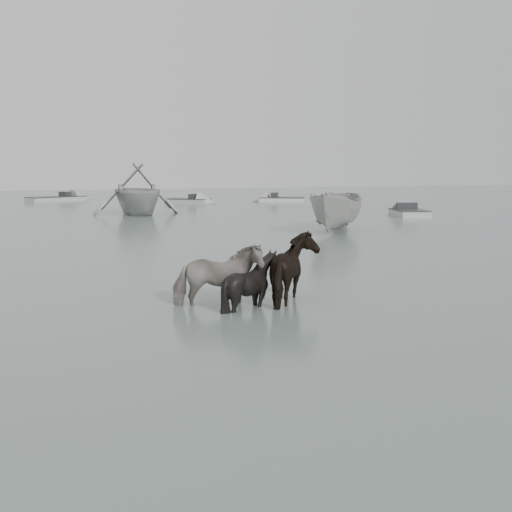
# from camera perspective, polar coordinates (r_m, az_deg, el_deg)

# --- Properties ---
(ground) EXTENTS (140.00, 140.00, 0.00)m
(ground) POSITION_cam_1_polar(r_m,az_deg,el_deg) (11.97, 2.39, -5.54)
(ground) COLOR slate
(ground) RESTS_ON ground
(pony_pinto) EXTENTS (1.91, 1.10, 1.52)m
(pony_pinto) POSITION_cam_1_polar(r_m,az_deg,el_deg) (12.91, -3.43, -1.13)
(pony_pinto) COLOR black
(pony_pinto) RESTS_ON ground
(pony_dark) EXTENTS (1.61, 1.81, 1.64)m
(pony_dark) POSITION_cam_1_polar(r_m,az_deg,el_deg) (13.35, 3.71, -0.55)
(pony_dark) COLOR black
(pony_dark) RESTS_ON ground
(pony_black) EXTENTS (1.57, 1.46, 1.46)m
(pony_black) POSITION_cam_1_polar(r_m,az_deg,el_deg) (12.76, -0.41, -1.36)
(pony_black) COLOR black
(pony_black) RESTS_ON ground
(rowboat_trail) EXTENTS (5.61, 6.35, 3.13)m
(rowboat_trail) POSITION_cam_1_polar(r_m,az_deg,el_deg) (38.15, -10.51, 5.97)
(rowboat_trail) COLOR #A5A7A5
(rowboat_trail) RESTS_ON ground
(boat_small) EXTENTS (4.58, 5.02, 1.92)m
(boat_small) POSITION_cam_1_polar(r_m,az_deg,el_deg) (27.85, 7.25, 4.11)
(boat_small) COLOR #A3A39F
(boat_small) RESTS_ON ground
(skiff_port) EXTENTS (2.79, 4.61, 0.75)m
(skiff_port) POSITION_cam_1_polar(r_m,az_deg,el_deg) (37.38, 13.47, 4.02)
(skiff_port) COLOR #A6A8A5
(skiff_port) RESTS_ON ground
(skiff_mid) EXTENTS (4.52, 4.11, 0.75)m
(skiff_mid) POSITION_cam_1_polar(r_m,az_deg,el_deg) (49.26, -6.08, 5.09)
(skiff_mid) COLOR #969996
(skiff_mid) RESTS_ON ground
(skiff_star) EXTENTS (5.04, 3.69, 0.75)m
(skiff_star) POSITION_cam_1_polar(r_m,az_deg,el_deg) (51.16, 2.32, 5.24)
(skiff_star) COLOR #BABBB6
(skiff_star) RESTS_ON ground
(skiff_far) EXTENTS (6.61, 4.57, 0.75)m
(skiff_far) POSITION_cam_1_polar(r_m,az_deg,el_deg) (54.82, -17.33, 5.07)
(skiff_far) COLOR #9FA29F
(skiff_far) RESTS_ON ground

